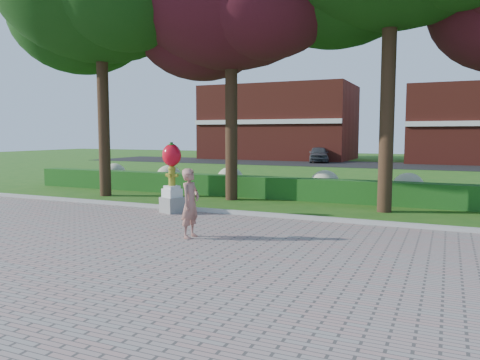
# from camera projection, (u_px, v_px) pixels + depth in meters

# --- Properties ---
(ground) EXTENTS (100.00, 100.00, 0.00)m
(ground) POSITION_uv_depth(u_px,v_px,m) (200.00, 237.00, 11.01)
(ground) COLOR #235816
(ground) RESTS_ON ground
(walkway) EXTENTS (40.00, 14.00, 0.04)m
(walkway) POSITION_uv_depth(u_px,v_px,m) (77.00, 287.00, 7.37)
(walkway) COLOR gray
(walkway) RESTS_ON ground
(curb) EXTENTS (40.00, 0.18, 0.15)m
(curb) POSITION_uv_depth(u_px,v_px,m) (250.00, 214.00, 13.72)
(curb) COLOR #ADADA5
(curb) RESTS_ON ground
(lawn_hedge) EXTENTS (24.00, 0.70, 0.80)m
(lawn_hedge) POSITION_uv_depth(u_px,v_px,m) (292.00, 189.00, 17.33)
(lawn_hedge) COLOR #134515
(lawn_hedge) RESTS_ON ground
(hydrangea_row) EXTENTS (20.10, 1.10, 0.99)m
(hydrangea_row) POSITION_uv_depth(u_px,v_px,m) (314.00, 183.00, 17.99)
(hydrangea_row) COLOR #ACAE85
(hydrangea_row) RESTS_ON ground
(street) EXTENTS (50.00, 8.00, 0.02)m
(street) POSITION_uv_depth(u_px,v_px,m) (374.00, 165.00, 36.44)
(street) COLOR black
(street) RESTS_ON ground
(building_left) EXTENTS (14.00, 8.00, 7.00)m
(building_left) POSITION_uv_depth(u_px,v_px,m) (279.00, 123.00, 45.61)
(building_left) COLOR maroon
(building_left) RESTS_ON ground
(hydrant_sculpture) EXTENTS (0.75, 0.75, 2.13)m
(hydrant_sculpture) POSITION_uv_depth(u_px,v_px,m) (172.00, 175.00, 14.11)
(hydrant_sculpture) COLOR gray
(hydrant_sculpture) RESTS_ON walkway
(woman) EXTENTS (0.39, 0.59, 1.60)m
(woman) POSITION_uv_depth(u_px,v_px,m) (190.00, 203.00, 10.70)
(woman) COLOR #A66C5F
(woman) RESTS_ON walkway
(parked_car) EXTENTS (2.60, 4.25, 1.35)m
(parked_car) POSITION_uv_depth(u_px,v_px,m) (319.00, 154.00, 39.75)
(parked_car) COLOR #464A4E
(parked_car) RESTS_ON street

